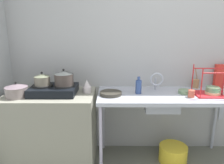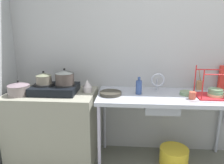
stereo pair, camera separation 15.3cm
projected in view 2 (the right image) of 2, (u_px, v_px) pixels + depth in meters
name	position (u px, v px, depth m)	size (l,w,h in m)	color
wall_back	(190.00, 48.00, 2.53)	(5.05, 0.10, 2.61)	#A6A7A9
counter_concrete	(53.00, 126.00, 2.53)	(0.98, 0.61, 0.83)	gray
counter_sink	(166.00, 100.00, 2.35)	(1.50, 0.61, 0.83)	#A5AAB8
stove	(55.00, 88.00, 2.41)	(0.50, 0.37, 0.10)	black
pot_on_left_burner	(44.00, 78.00, 2.39)	(0.17, 0.17, 0.14)	slate
pot_on_right_burner	(65.00, 77.00, 2.37)	(0.21, 0.21, 0.18)	#443A35
pot_beside_stove	(19.00, 89.00, 2.32)	(0.23, 0.23, 0.16)	gray
percolator	(87.00, 86.00, 2.43)	(0.10, 0.10, 0.14)	beige
sink_basin	(161.00, 103.00, 2.34)	(0.36, 0.31, 0.17)	#A5AAB8
faucet	(158.00, 81.00, 2.41)	(0.15, 0.09, 0.22)	#A5AAB8
frying_pan	(111.00, 93.00, 2.33)	(0.24, 0.24, 0.04)	#353129
dish_rack	(215.00, 93.00, 2.26)	(0.37, 0.27, 0.32)	red
cup_by_rack	(192.00, 95.00, 2.20)	(0.07, 0.07, 0.08)	#C7543E
small_bowl_on_drainboard	(187.00, 93.00, 2.34)	(0.15, 0.15, 0.04)	gray
bottle_by_sink	(139.00, 87.00, 2.36)	(0.07, 0.07, 0.19)	#30477F
utensil_jar	(199.00, 85.00, 2.53)	(0.07, 0.07, 0.25)	#A17A50
bucket_on_floor	(174.00, 156.00, 2.49)	(0.33, 0.33, 0.19)	yellow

